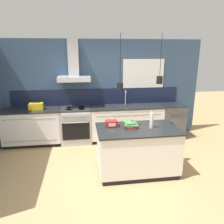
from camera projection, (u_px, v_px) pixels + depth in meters
The scene contains 11 objects.
ground_plane at pixel (106, 174), 4.24m from camera, with size 16.00×16.00×0.00m, color tan.
wall_back at pixel (96, 88), 5.77m from camera, with size 5.60×2.06×2.60m.
counter_run_left at pixel (33, 127), 5.50m from camera, with size 1.41×0.64×0.91m.
counter_run_sink at pixel (126, 122), 5.82m from camera, with size 1.89×0.64×1.30m.
oven_range at pixel (76, 125), 5.64m from camera, with size 0.77×0.66×0.91m.
dishwasher at pixel (171, 121), 5.99m from camera, with size 0.62×0.65×0.91m.
kitchen_island at pixel (137, 150), 4.21m from camera, with size 1.54×0.89×0.91m.
bottle_on_island at pixel (152, 120), 4.06m from camera, with size 0.07×0.07×0.36m.
book_stack at pixel (131, 124), 4.15m from camera, with size 0.28×0.33×0.10m.
red_supply_box at pixel (112, 123), 4.16m from camera, with size 0.22×0.17×0.12m.
yellow_toolbox at pixel (36, 106), 5.37m from camera, with size 0.34×0.18×0.19m.
Camera 1 is at (-0.42, -3.73, 2.31)m, focal length 35.00 mm.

